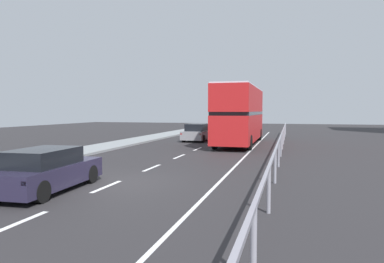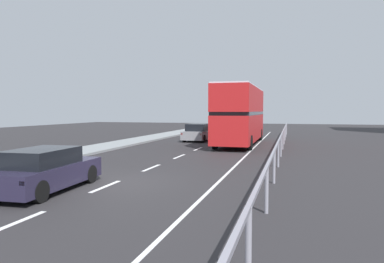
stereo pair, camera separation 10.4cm
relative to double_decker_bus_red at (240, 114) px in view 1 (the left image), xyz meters
The scene contains 6 objects.
ground_plane 15.97m from the double_decker_bus_red, 98.40° to the right, with size 73.12×120.00×0.10m, color #29272A.
lane_paint_markings 7.58m from the double_decker_bus_red, 90.87° to the right, with size 3.71×46.00×0.01m.
bridge_side_railing 7.48m from the double_decker_bus_red, 64.10° to the right, with size 0.10×42.00×1.22m.
double_decker_bus_red is the anchor object (origin of this frame).
hatchback_car_near 17.96m from the double_decker_bus_red, 102.40° to the right, with size 1.94×4.31×1.38m.
sedan_car_ahead 4.81m from the double_decker_bus_red, 149.32° to the left, with size 2.02×4.59×1.47m.
Camera 1 is at (6.02, -11.46, 2.60)m, focal length 33.13 mm.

